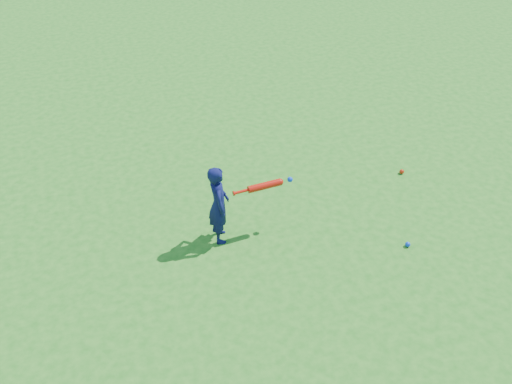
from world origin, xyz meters
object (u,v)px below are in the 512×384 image
ground_ball_blue (408,244)px  bat_swing (267,185)px  child (219,204)px  ground_ball_red (402,172)px

ground_ball_blue → bat_swing: bat_swing is taller
child → bat_swing: bearing=-81.2°
ground_ball_blue → bat_swing: (-1.59, 0.88, 0.66)m
ground_ball_red → bat_swing: bat_swing is taller
bat_swing → ground_ball_red: bearing=8.9°
child → bat_swing: 0.65m
ground_ball_blue → bat_swing: 1.93m
ground_ball_red → bat_swing: size_ratio=0.09×
ground_ball_blue → bat_swing: bearing=151.0°
child → ground_ball_red: (2.95, 0.60, -0.50)m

